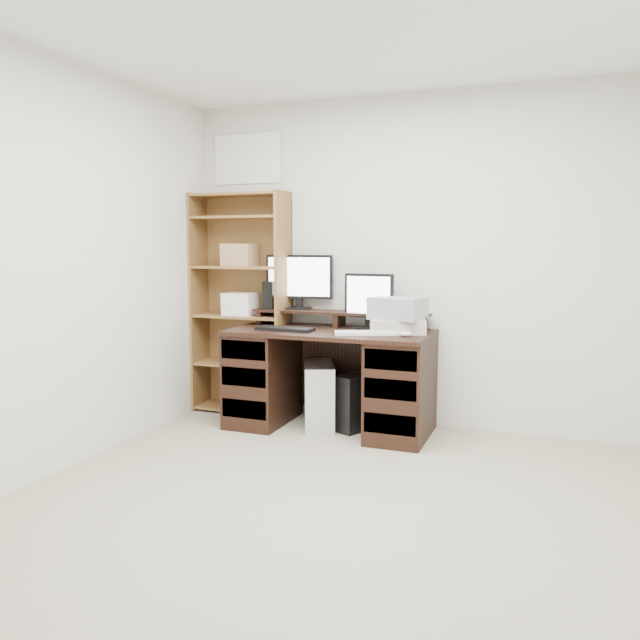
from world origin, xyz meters
The scene contains 14 objects.
room centered at (0.00, 0.00, 1.25)m, with size 3.54×4.04×2.54m.
desk centered at (-0.50, 1.64, 0.39)m, with size 1.50×0.70×0.75m.
riser_shelf centered at (-0.50, 1.85, 0.84)m, with size 1.40×0.22×0.12m.
monitor_wide centered at (-0.86, 1.91, 1.11)m, with size 0.54×0.16×0.43m.
monitor_small centered at (-0.25, 1.81, 0.98)m, with size 0.38×0.15×0.42m.
speaker centered at (-1.10, 1.85, 0.98)m, with size 0.09×0.09×0.22m, color black.
keyboard_black centered at (-0.81, 1.51, 0.76)m, with size 0.43×0.14×0.02m, color black.
keyboard_white centered at (-0.18, 1.53, 0.76)m, with size 0.47×0.14×0.02m, color white.
mouse centered at (0.10, 1.52, 0.77)m, with size 0.09×0.06×0.04m, color white.
printer centered at (0.00, 1.70, 0.80)m, with size 0.39×0.29×0.10m, color #B7B19F.
basket centered at (0.00, 1.70, 0.93)m, with size 0.37×0.26×0.16m, color #91979B.
tower_silver centered at (-0.60, 1.66, 0.24)m, with size 0.22×0.49×0.49m, color silver.
tower_black centered at (-0.29, 1.72, 0.21)m, with size 0.34×0.46×0.42m.
bookshelf centered at (-1.35, 1.86, 0.92)m, with size 0.80×0.30×1.80m.
Camera 1 is at (1.06, -2.68, 1.38)m, focal length 35.00 mm.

